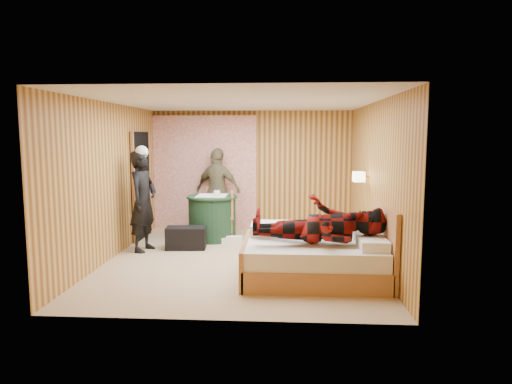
# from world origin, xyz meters

# --- Properties ---
(floor) EXTENTS (4.20, 5.00, 0.01)m
(floor) POSITION_xyz_m (0.00, 0.00, 0.00)
(floor) COLOR tan
(floor) RESTS_ON ground
(ceiling) EXTENTS (4.20, 5.00, 0.01)m
(ceiling) POSITION_xyz_m (0.00, 0.00, 2.50)
(ceiling) COLOR silver
(ceiling) RESTS_ON wall_back
(wall_back) EXTENTS (4.20, 0.02, 2.50)m
(wall_back) POSITION_xyz_m (0.00, 2.50, 1.25)
(wall_back) COLOR tan
(wall_back) RESTS_ON floor
(wall_left) EXTENTS (0.02, 5.00, 2.50)m
(wall_left) POSITION_xyz_m (-2.10, 0.00, 1.25)
(wall_left) COLOR tan
(wall_left) RESTS_ON floor
(wall_right) EXTENTS (0.02, 5.00, 2.50)m
(wall_right) POSITION_xyz_m (2.10, 0.00, 1.25)
(wall_right) COLOR tan
(wall_right) RESTS_ON floor
(curtain) EXTENTS (2.20, 0.08, 2.40)m
(curtain) POSITION_xyz_m (-1.00, 2.43, 1.20)
(curtain) COLOR silver
(curtain) RESTS_ON floor
(doorway) EXTENTS (0.06, 0.90, 2.05)m
(doorway) POSITION_xyz_m (-2.06, 1.40, 1.02)
(doorway) COLOR black
(doorway) RESTS_ON floor
(wall_lamp) EXTENTS (0.26, 0.24, 0.16)m
(wall_lamp) POSITION_xyz_m (1.92, 0.45, 1.30)
(wall_lamp) COLOR gold
(wall_lamp) RESTS_ON wall_right
(bed) EXTENTS (1.96, 1.51, 1.04)m
(bed) POSITION_xyz_m (1.13, -0.92, 0.30)
(bed) COLOR #BA744C
(bed) RESTS_ON floor
(nightstand) EXTENTS (0.42, 0.57, 0.55)m
(nightstand) POSITION_xyz_m (1.88, 0.47, 0.28)
(nightstand) COLOR #BA744C
(nightstand) RESTS_ON floor
(round_table) EXTENTS (0.96, 0.96, 0.85)m
(round_table) POSITION_xyz_m (-0.68, 1.35, 0.43)
(round_table) COLOR #1F442B
(round_table) RESTS_ON floor
(chair_far) EXTENTS (0.54, 0.54, 0.93)m
(chair_far) POSITION_xyz_m (-0.71, 2.10, 0.54)
(chair_far) COLOR #BA744C
(chair_far) RESTS_ON floor
(chair_near) EXTENTS (0.47, 0.47, 0.94)m
(chair_near) POSITION_xyz_m (-0.40, 1.32, 0.54)
(chair_near) COLOR #BA744C
(chair_near) RESTS_ON floor
(duffel_bag) EXTENTS (0.71, 0.42, 0.39)m
(duffel_bag) POSITION_xyz_m (-1.03, 0.59, 0.19)
(duffel_bag) COLOR black
(duffel_bag) RESTS_ON floor
(sneaker_left) EXTENTS (0.26, 0.17, 0.11)m
(sneaker_left) POSITION_xyz_m (-0.43, 1.03, 0.05)
(sneaker_left) COLOR white
(sneaker_left) RESTS_ON floor
(sneaker_right) EXTENTS (0.31, 0.15, 0.13)m
(sneaker_right) POSITION_xyz_m (-0.23, 1.04, 0.07)
(sneaker_right) COLOR white
(sneaker_right) RESTS_ON floor
(woman_standing) EXTENTS (0.54, 0.71, 1.73)m
(woman_standing) POSITION_xyz_m (-1.72, 0.42, 0.87)
(woman_standing) COLOR black
(woman_standing) RESTS_ON floor
(man_at_table) EXTENTS (1.09, 0.78, 1.72)m
(man_at_table) POSITION_xyz_m (-0.68, 2.16, 0.86)
(man_at_table) COLOR #71694B
(man_at_table) RESTS_ON floor
(man_on_bed) EXTENTS (0.86, 0.67, 1.77)m
(man_on_bed) POSITION_xyz_m (1.15, -1.15, 0.95)
(man_on_bed) COLOR maroon
(man_on_bed) RESTS_ON bed
(book_lower) EXTENTS (0.22, 0.26, 0.02)m
(book_lower) POSITION_xyz_m (1.88, 0.42, 0.56)
(book_lower) COLOR white
(book_lower) RESTS_ON nightstand
(book_upper) EXTENTS (0.27, 0.28, 0.02)m
(book_upper) POSITION_xyz_m (1.88, 0.42, 0.58)
(book_upper) COLOR white
(book_upper) RESTS_ON nightstand
(cup_nightstand) EXTENTS (0.12, 0.12, 0.09)m
(cup_nightstand) POSITION_xyz_m (1.88, 0.60, 0.60)
(cup_nightstand) COLOR white
(cup_nightstand) RESTS_ON nightstand
(cup_table) EXTENTS (0.15, 0.15, 0.10)m
(cup_table) POSITION_xyz_m (-0.58, 1.30, 0.90)
(cup_table) COLOR white
(cup_table) RESTS_ON round_table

